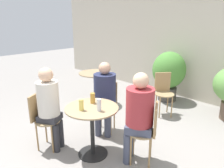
# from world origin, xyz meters

# --- Properties ---
(ground_plane) EXTENTS (20.00, 20.00, 0.00)m
(ground_plane) POSITION_xyz_m (0.00, 0.00, 0.00)
(ground_plane) COLOR gray
(storefront_wall) EXTENTS (10.00, 0.06, 3.00)m
(storefront_wall) POSITION_xyz_m (0.00, 3.28, 1.50)
(storefront_wall) COLOR beige
(storefront_wall) RESTS_ON ground_plane
(cafe_table_near) EXTENTS (0.75, 0.75, 0.74)m
(cafe_table_near) POSITION_xyz_m (-0.21, 0.09, 0.55)
(cafe_table_near) COLOR black
(cafe_table_near) RESTS_ON ground_plane
(cafe_table_far) EXTENTS (0.75, 0.75, 0.74)m
(cafe_table_far) POSITION_xyz_m (-1.65, 1.42, 0.55)
(cafe_table_far) COLOR black
(cafe_table_far) RESTS_ON ground_plane
(bistro_chair_0) EXTENTS (0.43, 0.43, 0.86)m
(bistro_chair_0) POSITION_xyz_m (0.47, 0.49, 0.53)
(bistro_chair_0) COLOR #997F56
(bistro_chair_0) RESTS_ON ground_plane
(bistro_chair_1) EXTENTS (0.43, 0.43, 0.86)m
(bistro_chair_1) POSITION_xyz_m (-0.61, 0.77, 0.53)
(bistro_chair_1) COLOR #997F56
(bistro_chair_1) RESTS_ON ground_plane
(bistro_chair_2) EXTENTS (0.43, 0.43, 0.86)m
(bistro_chair_2) POSITION_xyz_m (-0.89, -0.31, 0.53)
(bistro_chair_2) COLOR #997F56
(bistro_chair_2) RESTS_ON ground_plane
(bistro_chair_3) EXTENTS (0.44, 0.43, 0.86)m
(bistro_chair_3) POSITION_xyz_m (-0.26, 2.04, 0.53)
(bistro_chair_3) COLOR #997F56
(bistro_chair_3) RESTS_ON ground_plane
(seated_person_0) EXTENTS (0.46, 0.45, 1.28)m
(seated_person_0) POSITION_xyz_m (0.35, 0.42, 0.75)
(seated_person_0) COLOR #42475B
(seated_person_0) RESTS_ON ground_plane
(seated_person_1) EXTENTS (0.45, 0.46, 1.25)m
(seated_person_1) POSITION_xyz_m (-0.54, 0.65, 0.74)
(seated_person_1) COLOR #42475B
(seated_person_1) RESTS_ON ground_plane
(seated_person_2) EXTENTS (0.39, 0.38, 1.27)m
(seated_person_2) POSITION_xyz_m (-0.77, -0.24, 0.76)
(seated_person_2) COLOR #2D2D33
(seated_person_2) RESTS_ON ground_plane
(beer_glass_0) EXTENTS (0.07, 0.07, 0.15)m
(beer_glass_0) POSITION_xyz_m (-0.32, 0.20, 0.82)
(beer_glass_0) COLOR #B28433
(beer_glass_0) RESTS_ON cafe_table_near
(beer_glass_1) EXTENTS (0.06, 0.06, 0.15)m
(beer_glass_1) POSITION_xyz_m (-0.24, -0.07, 0.82)
(beer_glass_1) COLOR #DBC65B
(beer_glass_1) RESTS_ON cafe_table_near
(beer_glass_2) EXTENTS (0.06, 0.06, 0.17)m
(beer_glass_2) POSITION_xyz_m (-0.05, 0.08, 0.83)
(beer_glass_2) COLOR silver
(beer_glass_2) RESTS_ON cafe_table_near
(potted_plant_0) EXTENTS (0.77, 0.77, 1.18)m
(potted_plant_0) POSITION_xyz_m (-0.61, 2.81, 0.69)
(potted_plant_0) COLOR #47423D
(potted_plant_0) RESTS_ON ground_plane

